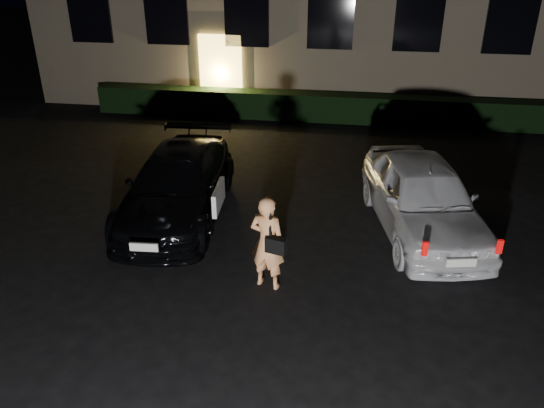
# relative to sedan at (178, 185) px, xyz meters

# --- Properties ---
(ground) EXTENTS (80.00, 80.00, 0.00)m
(ground) POSITION_rel_sedan_xyz_m (2.54, -3.47, -0.66)
(ground) COLOR black
(ground) RESTS_ON ground
(hedge) EXTENTS (15.00, 0.70, 0.85)m
(hedge) POSITION_rel_sedan_xyz_m (2.54, 7.03, -0.23)
(hedge) COLOR black
(hedge) RESTS_ON ground
(sedan) EXTENTS (2.22, 4.72, 1.32)m
(sedan) POSITION_rel_sedan_xyz_m (0.00, 0.00, 0.00)
(sedan) COLOR black
(sedan) RESTS_ON ground
(hatch) EXTENTS (2.55, 4.50, 1.44)m
(hatch) POSITION_rel_sedan_xyz_m (4.87, 0.08, 0.06)
(hatch) COLOR white
(hatch) RESTS_ON ground
(man) EXTENTS (0.68, 0.54, 1.62)m
(man) POSITION_rel_sedan_xyz_m (2.24, -2.27, 0.15)
(man) COLOR #F8A063
(man) RESTS_ON ground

